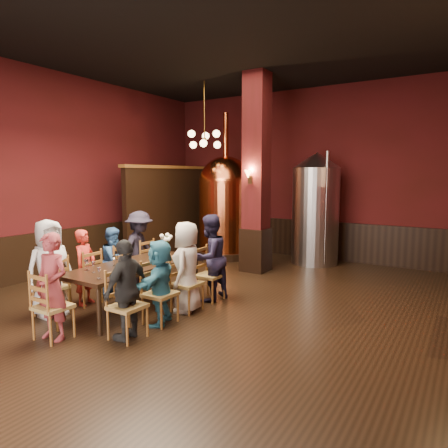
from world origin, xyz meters
The scene contains 39 objects.
room centered at (0.00, 0.00, 2.25)m, with size 10.00×10.02×4.50m.
wainscot_back centered at (0.00, 4.96, 0.50)m, with size 7.90×0.08×1.00m, color black.
wainscot_left centered at (-3.96, 0.00, 0.50)m, with size 0.08×9.90×1.00m, color black.
column centered at (-0.30, 2.80, 2.25)m, with size 0.58×0.58×4.50m, color #460F13.
partition centered at (-3.20, 3.20, 1.20)m, with size 0.22×3.50×2.40m, color black.
pendant_cluster centered at (-1.80, 2.90, 3.10)m, with size 0.90×0.90×1.70m, color #A57226, non-canonical shape.
sconce_column centered at (-0.30, 2.50, 2.20)m, with size 0.20×0.20×0.36m, color black, non-canonical shape.
dining_table centered at (-0.83, -0.59, 0.69)m, with size 1.01×2.41×0.75m.
chair_0 centered at (-1.68, -1.59, 0.46)m, with size 0.46×0.46×0.92m, color brown, non-canonical shape.
person_0 centered at (-1.68, -1.59, 0.77)m, with size 0.76×0.49×1.55m, color silver.
chair_1 centered at (-1.68, -0.92, 0.46)m, with size 0.46×0.46×0.92m, color brown, non-canonical shape.
person_1 centered at (-1.68, -0.92, 0.65)m, with size 0.48×0.31×1.31m, color #B2281E.
chair_2 centered at (-1.68, -0.26, 0.46)m, with size 0.46×0.46×0.92m, color brown, non-canonical shape.
person_2 centered at (-1.68, -0.26, 0.64)m, with size 0.62×0.30×1.27m, color #29528A.
chair_3 centered at (-1.67, 0.41, 0.46)m, with size 0.46×0.46×0.92m, color brown, non-canonical shape.
person_3 centered at (-1.67, 0.41, 0.76)m, with size 0.98×0.56×1.52m, color black.
chair_4 centered at (0.02, -1.60, 0.46)m, with size 0.46×0.46×0.92m, color brown, non-canonical shape.
person_4 centered at (0.02, -1.60, 0.69)m, with size 0.81×0.34×1.38m, color black.
chair_5 centered at (0.02, -0.93, 0.46)m, with size 0.46×0.46×0.92m, color brown, non-canonical shape.
person_5 centered at (0.02, -0.93, 0.64)m, with size 1.19×0.38×1.28m, color teal.
chair_6 centered at (0.02, -0.27, 0.46)m, with size 0.46×0.46×0.92m, color brown, non-canonical shape.
person_6 centered at (0.02, -0.27, 0.74)m, with size 0.72×0.47×1.48m, color #BEB3A7.
chair_7 centered at (0.03, 0.40, 0.46)m, with size 0.46×0.46×0.92m, color brown, non-canonical shape.
person_7 centered at (0.03, 0.40, 0.77)m, with size 0.75×0.37×1.54m, color #1C1932.
chair_8 centered at (-0.84, -2.14, 0.46)m, with size 0.46×0.46×0.92m, color brown, non-canonical shape.
person_8 centered at (-0.84, -2.14, 0.74)m, with size 0.54×0.35×1.47m, color maroon.
copper_kettle centered at (-1.79, 3.88, 1.41)m, with size 1.93×1.93×3.86m.
steel_vessel centered at (0.60, 4.30, 1.39)m, with size 1.26×1.26×2.79m.
rose_vase centered at (-0.99, 0.41, 1.00)m, with size 0.23×0.23×0.39m.
wine_glass_0 centered at (-1.03, -0.85, 0.83)m, with size 0.07×0.07×0.17m, color white, non-canonical shape.
wine_glass_1 centered at (-1.14, -1.33, 0.83)m, with size 0.07×0.07×0.17m, color white, non-canonical shape.
wine_glass_2 centered at (-0.93, -1.36, 0.83)m, with size 0.07×0.07×0.17m, color white, non-canonical shape.
wine_glass_3 centered at (-0.89, 0.12, 0.83)m, with size 0.07×0.07×0.17m, color white, non-canonical shape.
wine_glass_4 centered at (-0.80, -0.86, 0.83)m, with size 0.07×0.07×0.17m, color white, non-canonical shape.
wine_glass_5 centered at (-1.00, -0.88, 0.83)m, with size 0.07×0.07×0.17m, color white, non-canonical shape.
wine_glass_6 centered at (-0.56, -1.57, 0.83)m, with size 0.07×0.07×0.17m, color white, non-canonical shape.
wine_glass_7 centered at (-1.12, -1.30, 0.83)m, with size 0.07×0.07×0.17m, color white, non-canonical shape.
wine_glass_8 centered at (-0.68, -1.00, 0.83)m, with size 0.07×0.07×0.17m, color white, non-canonical shape.
wine_glass_9 centered at (-0.63, -0.14, 0.83)m, with size 0.07×0.07×0.17m, color white, non-canonical shape.
Camera 1 is at (3.92, -5.36, 2.24)m, focal length 32.00 mm.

